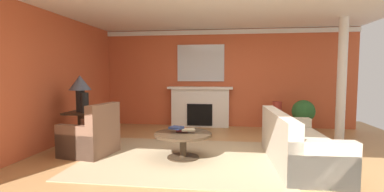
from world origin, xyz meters
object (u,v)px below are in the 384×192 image
Objects in this scene: potted_plant at (303,114)px; side_table at (81,126)px; armchair_near_window at (91,138)px; coffee_table at (183,140)px; fireplace at (200,108)px; vase_tall_corner at (277,116)px; mantel_mirror at (201,63)px; table_lamp at (80,86)px; vase_on_side_table at (84,103)px; sofa at (297,146)px.

side_table is at bearing -159.11° from potted_plant.
armchair_near_window is 0.83m from side_table.
potted_plant is (2.62, 2.47, 0.16)m from coffee_table.
fireplace is 1.89× the size of armchair_near_window.
vase_tall_corner reaches higher than coffee_table.
mantel_mirror reaches higher than table_lamp.
table_lamp is at bearing 164.65° from coffee_table.
fireplace is 3.26m from side_table.
armchair_near_window is at bearing -119.19° from fireplace.
armchair_near_window is 1.23m from table_lamp.
armchair_near_window is at bearing -49.32° from table_lamp.
fireplace is 3.27m from vase_on_side_table.
sofa is 2.14× the size of coffee_table.
sofa is 2.78m from vase_tall_corner.
potted_plant is at bearing 22.75° from vase_on_side_table.
side_table is at bearing 141.34° from vase_on_side_table.
vase_on_side_table is (-2.07, -2.51, 0.37)m from fireplace.
potted_plant is (4.86, 1.85, 0.09)m from side_table.
mantel_mirror is 3.01m from potted_plant.
potted_plant is at bearing 43.29° from coffee_table.
coffee_table is 1.31× the size of vase_tall_corner.
vase_on_side_table is (-2.07, -2.63, -0.88)m from mantel_mirror.
table_lamp is 0.98× the size of vase_tall_corner.
armchair_near_window is 1.27× the size of table_lamp.
potted_plant is at bearing 74.12° from sofa.
sofa is at bearing -0.95° from armchair_near_window.
table_lamp reaches higher than vase_on_side_table.
armchair_near_window is 1.14× the size of potted_plant.
vase_tall_corner is at bearing 26.14° from side_table.
fireplace is at bearing 168.54° from potted_plant.
side_table is at bearing -131.48° from mantel_mirror.
table_lamp is (-2.22, -2.39, 0.69)m from fireplace.
table_lamp is (-4.13, 0.68, 0.93)m from sofa.
vase_tall_corner is (4.26, 2.09, -0.84)m from table_lamp.
armchair_near_window is at bearing -179.69° from coffee_table.
armchair_near_window reaches higher than potted_plant.
vase_on_side_table is at bearing 127.46° from armchair_near_window.
mantel_mirror is 3.46m from vase_on_side_table.
potted_plant is (0.60, -0.24, 0.11)m from vase_tall_corner.
sofa reaches higher than coffee_table.
sofa is 2.85× the size of table_lamp.
vase_on_side_table is at bearing -157.25° from potted_plant.
vase_tall_corner is at bearing 36.09° from armchair_near_window.
fireplace is 1.37× the size of mantel_mirror.
fireplace is 2.07m from vase_tall_corner.
potted_plant reaches higher than side_table.
vase_on_side_table is (-0.39, 0.50, 0.60)m from armchair_near_window.
potted_plant reaches higher than coffee_table.
fireplace is at bearing 121.97° from sofa.
armchair_near_window is 2.35× the size of vase_on_side_table.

